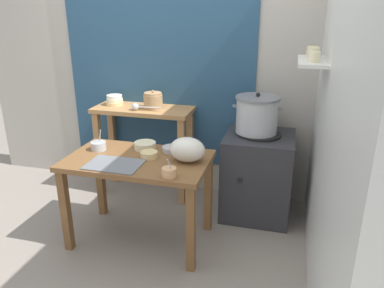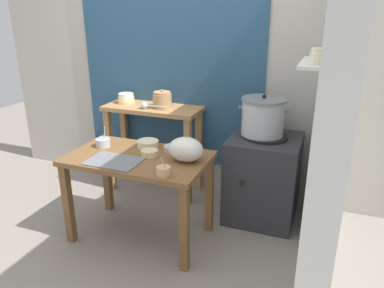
{
  "view_description": "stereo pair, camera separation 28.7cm",
  "coord_description": "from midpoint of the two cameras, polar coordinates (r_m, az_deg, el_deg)",
  "views": [
    {
      "loc": [
        1.11,
        -2.43,
        1.81
      ],
      "look_at": [
        0.42,
        0.18,
        0.82
      ],
      "focal_mm": 34.91,
      "sensor_mm": 36.0,
      "label": 1
    },
    {
      "loc": [
        1.39,
        -2.34,
        1.81
      ],
      "look_at": [
        0.42,
        0.18,
        0.82
      ],
      "focal_mm": 34.91,
      "sensor_mm": 36.0,
      "label": 2
    }
  ],
  "objects": [
    {
      "name": "stove_block",
      "position": [
        3.42,
        13.17,
        -5.1
      ],
      "size": [
        0.6,
        0.61,
        0.78
      ],
      "color": "#2D2D33",
      "rests_on": "ground"
    },
    {
      "name": "prep_bowl_1",
      "position": [
        3.15,
        -10.94,
        0.22
      ],
      "size": [
        0.12,
        0.12,
        0.18
      ],
      "color": "#B7BABF",
      "rests_on": "prep_table"
    },
    {
      "name": "ground_plane",
      "position": [
        3.25,
        -5.67,
        -13.87
      ],
      "size": [
        9.0,
        9.0,
        0.0
      ],
      "primitive_type": "plane",
      "color": "gray"
    },
    {
      "name": "prep_bowl_0",
      "position": [
        3.09,
        -4.13,
        0.01
      ],
      "size": [
        0.18,
        0.18,
        0.06
      ],
      "color": "beige",
      "rests_on": "prep_table"
    },
    {
      "name": "steamer_pot",
      "position": [
        3.25,
        13.3,
        4.07
      ],
      "size": [
        0.43,
        0.38,
        0.36
      ],
      "color": "#B7BABF",
      "rests_on": "stove_block"
    },
    {
      "name": "prep_bowl_4",
      "position": [
        3.0,
        -0.19,
        -0.69
      ],
      "size": [
        0.15,
        0.15,
        0.04
      ],
      "color": "#B7BABF",
      "rests_on": "prep_table"
    },
    {
      "name": "serving_tray",
      "position": [
        2.83,
        -9.05,
        -2.67
      ],
      "size": [
        0.4,
        0.28,
        0.01
      ],
      "primitive_type": "cube",
      "color": "slate",
      "rests_on": "prep_table"
    },
    {
      "name": "ladle",
      "position": [
        3.57,
        -4.87,
        5.88
      ],
      "size": [
        0.29,
        0.07,
        0.07
      ],
      "color": "#B7BABF",
      "rests_on": "back_shelf_table"
    },
    {
      "name": "clay_pot",
      "position": [
        3.6,
        -2.3,
        6.73
      ],
      "size": [
        0.18,
        0.18,
        0.18
      ],
      "color": "tan",
      "rests_on": "back_shelf_table"
    },
    {
      "name": "prep_table",
      "position": [
        2.96,
        -5.38,
        -3.87
      ],
      "size": [
        1.1,
        0.66,
        0.72
      ],
      "color": "brown",
      "rests_on": "ground"
    },
    {
      "name": "wall_back",
      "position": [
        3.71,
        2.53,
        12.26
      ],
      "size": [
        4.4,
        0.12,
        2.6
      ],
      "color": "#B2ADA3",
      "rests_on": "ground"
    },
    {
      "name": "prep_bowl_2",
      "position": [
        2.91,
        -3.74,
        -1.39
      ],
      "size": [
        0.13,
        0.13,
        0.05
      ],
      "color": "#E5C684",
      "rests_on": "prep_table"
    },
    {
      "name": "bowl_stack_enamel",
      "position": [
        3.82,
        -7.91,
        6.88
      ],
      "size": [
        0.17,
        0.17,
        0.1
      ],
      "color": "#E5C684",
      "rests_on": "back_shelf_table"
    },
    {
      "name": "wall_right",
      "position": [
        2.64,
        24.03,
        7.26
      ],
      "size": [
        0.3,
        3.2,
        2.6
      ],
      "color": "silver",
      "rests_on": "ground"
    },
    {
      "name": "back_shelf_table",
      "position": [
        3.72,
        -3.75,
        2.41
      ],
      "size": [
        0.96,
        0.4,
        0.9
      ],
      "color": "#B27F4C",
      "rests_on": "ground"
    },
    {
      "name": "plastic_bag",
      "position": [
        2.78,
        1.99,
        -0.88
      ],
      "size": [
        0.27,
        0.21,
        0.19
      ],
      "primitive_type": "ellipsoid",
      "color": "silver",
      "rests_on": "prep_table"
    },
    {
      "name": "prep_bowl_3",
      "position": [
        2.56,
        -1.16,
        -4.19
      ],
      "size": [
        0.1,
        0.1,
        0.15
      ],
      "color": "tan",
      "rests_on": "prep_table"
    }
  ]
}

